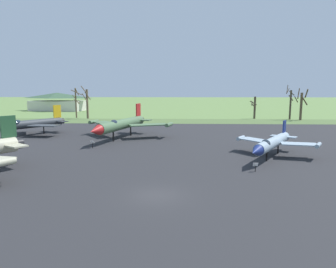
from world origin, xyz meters
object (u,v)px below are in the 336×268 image
at_px(jet_fighter_front_left, 27,124).
at_px(jet_fighter_rear_right, 121,124).
at_px(visitor_building, 58,102).
at_px(jet_fighter_rear_left, 272,143).
at_px(info_placard_rear_left, 255,166).
at_px(info_placard_rear_right, 92,144).

distance_m(jet_fighter_front_left, jet_fighter_rear_right, 17.44).
bearing_deg(visitor_building, jet_fighter_rear_right, -60.26).
height_order(jet_fighter_front_left, jet_fighter_rear_left, jet_fighter_front_left).
distance_m(info_placard_rear_left, jet_fighter_rear_right, 26.43).
bearing_deg(visitor_building, jet_fighter_rear_left, -53.65).
height_order(jet_fighter_front_left, info_placard_rear_right, jet_fighter_front_left).
relative_size(info_placard_rear_left, visitor_building, 0.04).
bearing_deg(jet_fighter_rear_right, info_placard_rear_right, -105.81).
xyz_separation_m(info_placard_rear_left, visitor_building, (-55.07, 85.96, 2.83)).
bearing_deg(jet_fighter_rear_right, jet_fighter_rear_left, -33.00).
relative_size(info_placard_rear_right, visitor_building, 0.05).
xyz_separation_m(jet_fighter_rear_left, info_placard_rear_left, (-3.51, -6.36, -1.28)).
distance_m(jet_fighter_front_left, jet_fighter_rear_left, 41.29).
distance_m(info_placard_rear_left, info_placard_rear_right, 22.73).
distance_m(jet_fighter_rear_left, info_placard_rear_left, 7.38).
bearing_deg(jet_fighter_front_left, jet_fighter_rear_left, -22.71).
height_order(jet_fighter_front_left, info_placard_rear_left, jet_fighter_front_left).
bearing_deg(jet_fighter_rear_left, jet_fighter_front_left, 157.29).
bearing_deg(info_placard_rear_right, jet_fighter_rear_left, -11.84).
distance_m(info_placard_rear_left, visitor_building, 102.12).
relative_size(jet_fighter_rear_left, info_placard_rear_right, 10.84).
relative_size(info_placard_rear_left, info_placard_rear_right, 0.85).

